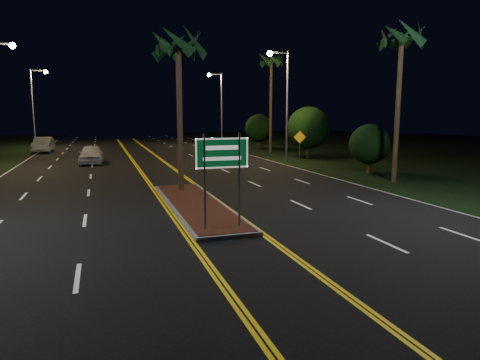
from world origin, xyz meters
name	(u,v)px	position (x,y,z in m)	size (l,w,h in m)	color
ground	(250,258)	(0.00, 0.00, 0.00)	(120.00, 120.00, 0.00)	black
grass_right	(441,152)	(30.00, 25.00, 0.00)	(40.00, 110.00, 0.01)	black
median_island	(196,205)	(0.00, 7.00, 0.08)	(2.25, 10.25, 0.17)	gray
highway_sign	(222,162)	(0.00, 2.80, 2.40)	(1.80, 0.08, 3.20)	gray
streetlight_left_far	(36,99)	(-10.61, 44.00, 5.66)	(1.91, 0.44, 9.00)	gray
streetlight_right_mid	(283,93)	(10.61, 22.00, 5.66)	(1.91, 0.44, 9.00)	gray
streetlight_right_far	(219,100)	(10.61, 42.00, 5.66)	(1.91, 0.44, 9.00)	gray
palm_median	(178,45)	(0.00, 10.50, 7.28)	(2.40, 2.40, 8.30)	#382819
palm_right_near	(402,37)	(12.50, 10.00, 8.21)	(2.40, 2.40, 9.30)	#382819
palm_right_far	(271,61)	(12.80, 30.00, 9.14)	(2.40, 2.40, 10.30)	#382819
shrub_near	(369,144)	(13.50, 14.00, 1.95)	(2.70, 2.70, 3.30)	#382819
shrub_mid	(308,128)	(14.00, 24.00, 2.73)	(3.78, 3.78, 4.62)	#382819
shrub_far	(259,128)	(13.80, 36.00, 2.34)	(3.24, 3.24, 3.96)	#382819
car_near	(91,153)	(-4.54, 25.62, 0.88)	(2.26, 5.27, 1.76)	silver
car_far	(43,143)	(-9.50, 38.24, 0.92)	(2.35, 5.49, 1.83)	#B6B7C0
warning_sign	(300,141)	(12.35, 22.30, 1.66)	(1.07, 0.14, 2.55)	gray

